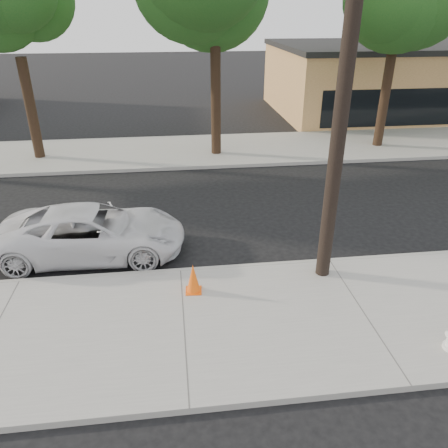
% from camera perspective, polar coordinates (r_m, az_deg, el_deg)
% --- Properties ---
extents(ground, '(120.00, 120.00, 0.00)m').
position_cam_1_polar(ground, '(13.32, -5.98, -1.64)').
color(ground, black).
rests_on(ground, ground).
extents(near_sidewalk, '(90.00, 4.40, 0.15)m').
position_cam_1_polar(near_sidewalk, '(9.69, -5.23, -13.27)').
color(near_sidewalk, gray).
rests_on(near_sidewalk, ground).
extents(far_sidewalk, '(90.00, 5.00, 0.15)m').
position_cam_1_polar(far_sidewalk, '(21.18, -6.69, 9.41)').
color(far_sidewalk, gray).
rests_on(far_sidewalk, ground).
extents(curb_near, '(90.00, 0.12, 0.16)m').
position_cam_1_polar(curb_near, '(11.47, -5.69, -6.25)').
color(curb_near, '#9E9B93').
rests_on(curb_near, ground).
extents(building_main, '(18.00, 10.00, 4.00)m').
position_cam_1_polar(building_main, '(32.35, 23.87, 16.89)').
color(building_main, '#AE7C48').
rests_on(building_main, ground).
extents(utility_pole, '(1.40, 0.34, 9.00)m').
position_cam_1_polar(utility_pole, '(9.89, 15.39, 16.55)').
color(utility_pole, black).
rests_on(utility_pole, near_sidewalk).
extents(tree_b, '(4.34, 4.20, 8.45)m').
position_cam_1_polar(tree_b, '(20.63, -25.60, 23.96)').
color(tree_b, black).
rests_on(tree_b, far_sidewalk).
extents(tree_d, '(4.50, 4.35, 8.75)m').
position_cam_1_polar(tree_d, '(22.21, 22.66, 25.05)').
color(tree_d, black).
rests_on(tree_d, far_sidewalk).
extents(police_cruiser, '(5.10, 2.47, 1.40)m').
position_cam_1_polar(police_cruiser, '(12.54, -16.79, -1.01)').
color(police_cruiser, silver).
rests_on(police_cruiser, ground).
extents(traffic_cone, '(0.41, 0.41, 0.74)m').
position_cam_1_polar(traffic_cone, '(10.41, -4.04, -7.11)').
color(traffic_cone, '#FF5B0D').
rests_on(traffic_cone, near_sidewalk).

